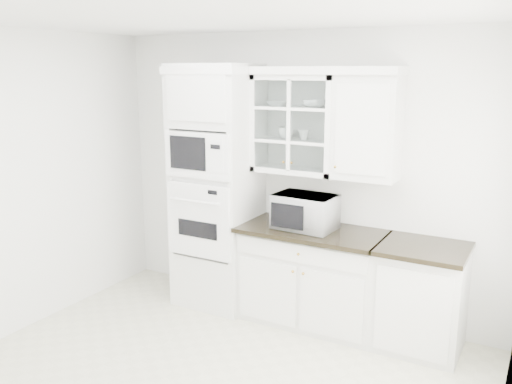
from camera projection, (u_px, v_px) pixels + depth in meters
The scene contains 12 objects.
room_shell at pixel (227, 147), 4.03m from camera, with size 4.00×3.50×2.70m.
oven_column at pixel (217, 188), 5.36m from camera, with size 0.76×0.68×2.40m.
base_cabinet_run at pixel (312, 275), 5.06m from camera, with size 1.32×0.67×0.92m.
extra_base_cabinet at pixel (421, 297), 4.59m from camera, with size 0.72×0.67×0.92m.
upper_cabinet_glass at pixel (296, 124), 4.99m from camera, with size 0.80×0.33×0.90m.
upper_cabinet_solid at pixel (368, 128), 4.67m from camera, with size 0.55×0.33×0.90m, color silver.
crown_molding at pixel (286, 70), 4.91m from camera, with size 2.14×0.38×0.07m, color white.
countertop_microwave at pixel (306, 211), 4.95m from camera, with size 0.54×0.45×0.32m, color white.
bowl_a at pixel (278, 103), 5.04m from camera, with size 0.20×0.20×0.05m, color white.
bowl_b at pixel (314, 103), 4.87m from camera, with size 0.22×0.22×0.07m, color white.
cup_a at pixel (286, 133), 5.06m from camera, with size 0.14×0.14×0.11m, color white.
cup_b at pixel (304, 135), 4.97m from camera, with size 0.10×0.10×0.10m, color white.
Camera 1 is at (2.14, -2.97, 2.34)m, focal length 38.00 mm.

